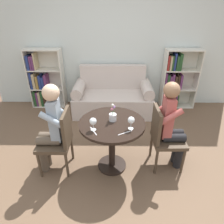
{
  "coord_description": "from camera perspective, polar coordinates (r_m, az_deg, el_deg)",
  "views": [
    {
      "loc": [
        0.02,
        -2.13,
        2.07
      ],
      "look_at": [
        0.0,
        0.05,
        0.86
      ],
      "focal_mm": 32.0,
      "sensor_mm": 36.0,
      "label": 1
    }
  ],
  "objects": [
    {
      "name": "person_left",
      "position": [
        2.65,
        -17.15,
        -4.34
      ],
      "size": [
        0.42,
        0.34,
        1.25
      ],
      "rotation": [
        0.0,
        0.0,
        -1.57
      ],
      "color": "brown",
      "rests_on": "ground_plane"
    },
    {
      "name": "bookshelf_right",
      "position": [
        4.51,
        17.59,
        8.58
      ],
      "size": [
        0.72,
        0.28,
        1.25
      ],
      "color": "silver",
      "rests_on": "ground_plane"
    },
    {
      "name": "wine_glass_left",
      "position": [
        2.33,
        -5.44,
        -2.77
      ],
      "size": [
        0.08,
        0.08,
        0.16
      ],
      "color": "white",
      "rests_on": "round_table"
    },
    {
      "name": "person_right",
      "position": [
        2.71,
        16.78,
        -3.6
      ],
      "size": [
        0.42,
        0.35,
        1.25
      ],
      "rotation": [
        0.0,
        0.0,
        1.6
      ],
      "color": "black",
      "rests_on": "ground_plane"
    },
    {
      "name": "ground_plane",
      "position": [
        2.97,
        -0.01,
        -15.04
      ],
      "size": [
        16.0,
        16.0,
        0.0
      ],
      "primitive_type": "plane",
      "color": "brown"
    },
    {
      "name": "round_table",
      "position": [
        2.61,
        -0.01,
        -6.07
      ],
      "size": [
        0.84,
        0.84,
        0.74
      ],
      "color": "black",
      "rests_on": "ground_plane"
    },
    {
      "name": "wine_glass_right",
      "position": [
        2.34,
        5.49,
        -2.41
      ],
      "size": [
        0.08,
        0.08,
        0.16
      ],
      "color": "white",
      "rests_on": "round_table"
    },
    {
      "name": "fork_left_setting",
      "position": [
        2.33,
        3.78,
        -5.94
      ],
      "size": [
        0.17,
        0.1,
        0.0
      ],
      "color": "silver",
      "rests_on": "round_table"
    },
    {
      "name": "chair_left",
      "position": [
        2.72,
        -14.84,
        -7.4
      ],
      "size": [
        0.42,
        0.42,
        0.9
      ],
      "rotation": [
        0.0,
        0.0,
        -1.57
      ],
      "color": "#473828",
      "rests_on": "ground_plane"
    },
    {
      "name": "flower_vase",
      "position": [
        2.52,
        0.23,
        -1.11
      ],
      "size": [
        0.09,
        0.09,
        0.24
      ],
      "color": "silver",
      "rests_on": "round_table"
    },
    {
      "name": "chair_right",
      "position": [
        2.77,
        14.53,
        -6.62
      ],
      "size": [
        0.43,
        0.43,
        0.9
      ],
      "rotation": [
        0.0,
        0.0,
        1.6
      ],
      "color": "#473828",
      "rests_on": "ground_plane"
    },
    {
      "name": "bookshelf_left",
      "position": [
        4.59,
        -19.0,
        8.19
      ],
      "size": [
        0.72,
        0.28,
        1.25
      ],
      "color": "silver",
      "rests_on": "ground_plane"
    },
    {
      "name": "back_wall",
      "position": [
        4.28,
        0.3,
        19.41
      ],
      "size": [
        5.2,
        0.05,
        2.7
      ],
      "color": "silver",
      "rests_on": "ground_plane"
    },
    {
      "name": "knife_left_setting",
      "position": [
        2.36,
        -5.33,
        -5.41
      ],
      "size": [
        0.1,
        0.17,
        0.0
      ],
      "color": "silver",
      "rests_on": "round_table"
    },
    {
      "name": "couch",
      "position": [
        4.18,
        0.23,
        4.22
      ],
      "size": [
        1.59,
        0.8,
        0.92
      ],
      "color": "beige",
      "rests_on": "ground_plane"
    }
  ]
}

